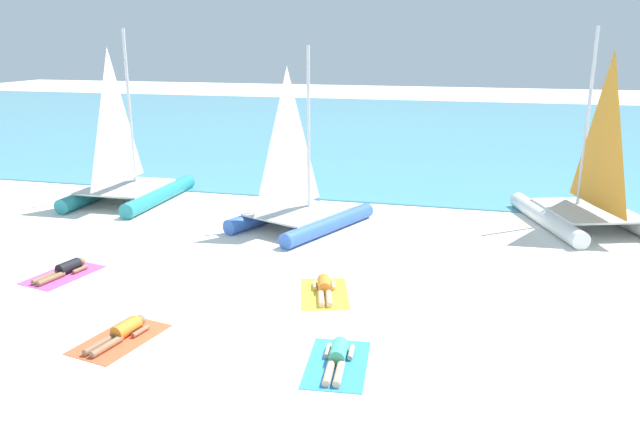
% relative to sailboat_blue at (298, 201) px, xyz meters
% --- Properties ---
extents(ground_plane, '(120.00, 120.00, 0.00)m').
position_rel_sailboat_blue_xyz_m(ground_plane, '(1.34, 2.70, -0.83)').
color(ground_plane, white).
extents(ocean_water, '(120.00, 40.00, 0.05)m').
position_rel_sailboat_blue_xyz_m(ocean_water, '(1.34, 23.45, -0.81)').
color(ocean_water, '#4C9EB7').
rests_on(ocean_water, ground).
extents(sailboat_blue, '(4.18, 5.01, 5.59)m').
position_rel_sailboat_blue_xyz_m(sailboat_blue, '(0.00, 0.00, 0.00)').
color(sailboat_blue, blue).
rests_on(sailboat_blue, ground).
extents(sailboat_teal, '(3.04, 4.73, 6.15)m').
position_rel_sailboat_blue_xyz_m(sailboat_teal, '(-7.00, 1.53, 0.08)').
color(sailboat_teal, teal).
rests_on(sailboat_teal, ground).
extents(sailboat_white, '(4.39, 5.45, 6.16)m').
position_rel_sailboat_blue_xyz_m(sailboat_white, '(8.85, 2.27, 0.08)').
color(sailboat_white, white).
rests_on(sailboat_white, ground).
extents(towel_leftmost, '(1.45, 2.08, 0.01)m').
position_rel_sailboat_blue_xyz_m(towel_leftmost, '(-4.60, -5.56, -0.83)').
color(towel_leftmost, '#D84C99').
rests_on(towel_leftmost, ground).
extents(sunbather_leftmost, '(0.70, 1.56, 0.30)m').
position_rel_sailboat_blue_xyz_m(sunbather_leftmost, '(-4.58, -5.49, -0.70)').
color(sunbather_leftmost, black).
rests_on(sunbather_leftmost, towel_leftmost).
extents(towel_center_left, '(1.45, 2.08, 0.01)m').
position_rel_sailboat_blue_xyz_m(towel_center_left, '(-1.27, -8.32, -0.83)').
color(towel_center_left, '#EA5933').
rests_on(towel_center_left, ground).
extents(sunbather_center_left, '(0.70, 1.56, 0.30)m').
position_rel_sailboat_blue_xyz_m(sunbather_center_left, '(-1.25, -8.26, -0.70)').
color(sunbather_center_left, orange).
rests_on(sunbather_center_left, towel_center_left).
extents(towel_center_right, '(1.59, 2.13, 0.01)m').
position_rel_sailboat_blue_xyz_m(towel_center_right, '(2.12, -5.07, -0.83)').
color(towel_center_right, yellow).
rests_on(towel_center_right, ground).
extents(sunbather_center_right, '(0.81, 1.55, 0.30)m').
position_rel_sailboat_blue_xyz_m(sunbather_center_right, '(2.10, -5.00, -0.70)').
color(sunbather_center_right, orange).
rests_on(sunbather_center_right, towel_center_right).
extents(towel_rightmost, '(1.28, 2.00, 0.01)m').
position_rel_sailboat_blue_xyz_m(towel_rightmost, '(3.14, -8.20, -0.83)').
color(towel_rightmost, '#338CD8').
rests_on(towel_rightmost, ground).
extents(sunbather_rightmost, '(0.58, 1.57, 0.30)m').
position_rel_sailboat_blue_xyz_m(sunbather_rightmost, '(3.14, -8.14, -0.70)').
color(sunbather_rightmost, '#3FB28C').
rests_on(sunbather_rightmost, towel_rightmost).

